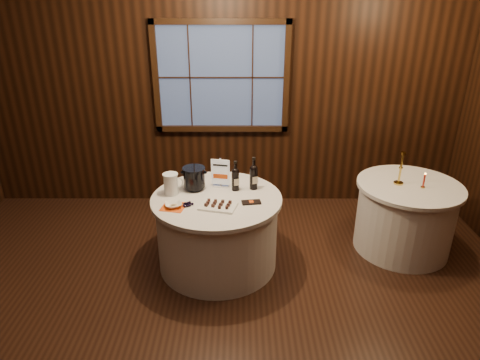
{
  "coord_description": "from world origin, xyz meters",
  "views": [
    {
      "loc": [
        0.24,
        -2.73,
        2.63
      ],
      "look_at": [
        0.23,
        0.9,
        1.0
      ],
      "focal_mm": 32.0,
      "sensor_mm": 36.0,
      "label": 1
    }
  ],
  "objects_px": {
    "main_table": "(217,231)",
    "grape_bunch": "(188,205)",
    "port_bottle_left": "(235,178)",
    "brass_candlestick": "(400,173)",
    "glass_pitcher": "(171,184)",
    "sign_stand": "(221,177)",
    "cracker_bowl": "(173,205)",
    "side_table": "(405,217)",
    "chocolate_plate": "(218,205)",
    "ice_bucket": "(194,178)",
    "port_bottle_right": "(254,175)",
    "chocolate_box": "(251,202)",
    "red_candle": "(424,182)"
  },
  "relations": [
    {
      "from": "main_table",
      "to": "grape_bunch",
      "type": "bearing_deg",
      "value": -141.79
    },
    {
      "from": "port_bottle_left",
      "to": "brass_candlestick",
      "type": "bearing_deg",
      "value": -16.11
    },
    {
      "from": "main_table",
      "to": "port_bottle_left",
      "type": "bearing_deg",
      "value": 41.55
    },
    {
      "from": "grape_bunch",
      "to": "glass_pitcher",
      "type": "distance_m",
      "value": 0.34
    },
    {
      "from": "glass_pitcher",
      "to": "sign_stand",
      "type": "bearing_deg",
      "value": 1.45
    },
    {
      "from": "sign_stand",
      "to": "cracker_bowl",
      "type": "relative_size",
      "value": 1.99
    },
    {
      "from": "side_table",
      "to": "sign_stand",
      "type": "bearing_deg",
      "value": -178.43
    },
    {
      "from": "main_table",
      "to": "sign_stand",
      "type": "distance_m",
      "value": 0.55
    },
    {
      "from": "chocolate_plate",
      "to": "cracker_bowl",
      "type": "height_order",
      "value": "chocolate_plate"
    },
    {
      "from": "side_table",
      "to": "ice_bucket",
      "type": "xyz_separation_m",
      "value": [
        -2.23,
        -0.12,
        0.51
      ]
    },
    {
      "from": "ice_bucket",
      "to": "grape_bunch",
      "type": "distance_m",
      "value": 0.4
    },
    {
      "from": "chocolate_plate",
      "to": "glass_pitcher",
      "type": "xyz_separation_m",
      "value": [
        -0.47,
        0.28,
        0.09
      ]
    },
    {
      "from": "main_table",
      "to": "glass_pitcher",
      "type": "distance_m",
      "value": 0.67
    },
    {
      "from": "port_bottle_right",
      "to": "grape_bunch",
      "type": "height_order",
      "value": "port_bottle_right"
    },
    {
      "from": "port_bottle_left",
      "to": "chocolate_box",
      "type": "bearing_deg",
      "value": -82.96
    },
    {
      "from": "port_bottle_right",
      "to": "cracker_bowl",
      "type": "xyz_separation_m",
      "value": [
        -0.76,
        -0.4,
        -0.12
      ]
    },
    {
      "from": "port_bottle_left",
      "to": "ice_bucket",
      "type": "distance_m",
      "value": 0.41
    },
    {
      "from": "side_table",
      "to": "glass_pitcher",
      "type": "bearing_deg",
      "value": -174.65
    },
    {
      "from": "ice_bucket",
      "to": "brass_candlestick",
      "type": "height_order",
      "value": "brass_candlestick"
    },
    {
      "from": "ice_bucket",
      "to": "grape_bunch",
      "type": "relative_size",
      "value": 1.4
    },
    {
      "from": "port_bottle_left",
      "to": "chocolate_plate",
      "type": "relative_size",
      "value": 0.82
    },
    {
      "from": "port_bottle_left",
      "to": "glass_pitcher",
      "type": "height_order",
      "value": "port_bottle_left"
    },
    {
      "from": "glass_pitcher",
      "to": "cracker_bowl",
      "type": "bearing_deg",
      "value": -96.82
    },
    {
      "from": "port_bottle_left",
      "to": "ice_bucket",
      "type": "height_order",
      "value": "port_bottle_left"
    },
    {
      "from": "main_table",
      "to": "red_candle",
      "type": "xyz_separation_m",
      "value": [
        2.1,
        0.22,
        0.45
      ]
    },
    {
      "from": "ice_bucket",
      "to": "chocolate_plate",
      "type": "xyz_separation_m",
      "value": [
        0.26,
        -0.39,
        -0.1
      ]
    },
    {
      "from": "chocolate_box",
      "to": "grape_bunch",
      "type": "xyz_separation_m",
      "value": [
        -0.59,
        -0.08,
        0.01
      ]
    },
    {
      "from": "chocolate_box",
      "to": "grape_bunch",
      "type": "bearing_deg",
      "value": 179.45
    },
    {
      "from": "chocolate_box",
      "to": "grape_bunch",
      "type": "height_order",
      "value": "grape_bunch"
    },
    {
      "from": "chocolate_box",
      "to": "port_bottle_left",
      "type": "bearing_deg",
      "value": 110.39
    },
    {
      "from": "port_bottle_right",
      "to": "brass_candlestick",
      "type": "relative_size",
      "value": 0.96
    },
    {
      "from": "red_candle",
      "to": "glass_pitcher",
      "type": "bearing_deg",
      "value": -176.67
    },
    {
      "from": "main_table",
      "to": "grape_bunch",
      "type": "distance_m",
      "value": 0.52
    },
    {
      "from": "chocolate_plate",
      "to": "red_candle",
      "type": "xyz_separation_m",
      "value": [
        2.07,
        0.43,
        0.05
      ]
    },
    {
      "from": "chocolate_plate",
      "to": "glass_pitcher",
      "type": "height_order",
      "value": "glass_pitcher"
    },
    {
      "from": "main_table",
      "to": "ice_bucket",
      "type": "height_order",
      "value": "ice_bucket"
    },
    {
      "from": "side_table",
      "to": "port_bottle_left",
      "type": "bearing_deg",
      "value": -175.65
    },
    {
      "from": "main_table",
      "to": "chocolate_box",
      "type": "distance_m",
      "value": 0.53
    },
    {
      "from": "chocolate_box",
      "to": "glass_pitcher",
      "type": "distance_m",
      "value": 0.81
    },
    {
      "from": "port_bottle_right",
      "to": "side_table",
      "type": "bearing_deg",
      "value": -19.33
    },
    {
      "from": "cracker_bowl",
      "to": "port_bottle_left",
      "type": "bearing_deg",
      "value": 32.68
    },
    {
      "from": "sign_stand",
      "to": "brass_candlestick",
      "type": "relative_size",
      "value": 0.88
    },
    {
      "from": "main_table",
      "to": "port_bottle_right",
      "type": "relative_size",
      "value": 3.79
    },
    {
      "from": "glass_pitcher",
      "to": "chocolate_box",
      "type": "bearing_deg",
      "value": -32.63
    },
    {
      "from": "grape_bunch",
      "to": "cracker_bowl",
      "type": "bearing_deg",
      "value": -178.13
    },
    {
      "from": "main_table",
      "to": "chocolate_plate",
      "type": "xyz_separation_m",
      "value": [
        0.03,
        -0.21,
        0.4
      ]
    },
    {
      "from": "side_table",
      "to": "ice_bucket",
      "type": "height_order",
      "value": "ice_bucket"
    },
    {
      "from": "sign_stand",
      "to": "chocolate_box",
      "type": "relative_size",
      "value": 1.71
    },
    {
      "from": "glass_pitcher",
      "to": "cracker_bowl",
      "type": "xyz_separation_m",
      "value": [
        0.06,
        -0.28,
        -0.09
      ]
    },
    {
      "from": "port_bottle_left",
      "to": "ice_bucket",
      "type": "xyz_separation_m",
      "value": [
        -0.41,
        0.02,
        -0.01
      ]
    }
  ]
}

